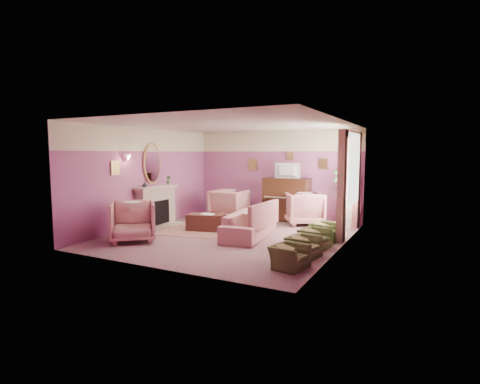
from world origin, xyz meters
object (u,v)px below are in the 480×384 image
at_px(floral_armchair_front, 133,219).
at_px(olive_chair_d, 325,229).
at_px(olive_chair_b, 304,243).
at_px(side_table, 347,215).
at_px(sofa, 249,220).
at_px(olive_chair_a, 290,253).
at_px(coffee_table, 206,222).
at_px(piano, 287,200).
at_px(television, 286,169).
at_px(floral_armchair_right, 304,207).
at_px(olive_chair_c, 315,235).
at_px(floral_armchair_left, 229,203).

distance_m(floral_armchair_front, olive_chair_d, 4.60).
bearing_deg(olive_chair_b, side_table, 87.68).
relative_size(sofa, olive_chair_a, 3.20).
height_order(coffee_table, olive_chair_b, olive_chair_b).
height_order(piano, olive_chair_d, piano).
relative_size(television, floral_armchair_right, 0.76).
relative_size(piano, olive_chair_c, 2.10).
distance_m(floral_armchair_left, olive_chair_c, 4.11).
height_order(floral_armchair_left, olive_chair_a, floral_armchair_left).
bearing_deg(floral_armchair_front, coffee_table, 64.17).
distance_m(piano, coffee_table, 2.84).
bearing_deg(floral_armchair_front, olive_chair_a, -4.05).
xyz_separation_m(piano, olive_chair_c, (1.75, -2.92, -0.36)).
bearing_deg(floral_armchair_front, floral_armchair_left, 80.19).
bearing_deg(side_table, olive_chair_d, -94.30).
distance_m(sofa, olive_chair_d, 1.84).
distance_m(floral_armchair_left, olive_chair_b, 4.61).
xyz_separation_m(television, floral_armchair_right, (0.69, -0.31, -1.07)).
xyz_separation_m(television, olive_chair_c, (1.75, -2.87, -1.31)).
xyz_separation_m(piano, olive_chair_a, (1.75, -4.56, -0.36)).
relative_size(piano, television, 1.75).
height_order(olive_chair_b, side_table, side_table).
bearing_deg(floral_armchair_front, piano, 61.63).
relative_size(coffee_table, olive_chair_b, 1.50).
height_order(olive_chair_b, olive_chair_c, same).
bearing_deg(floral_armchair_front, olive_chair_d, 28.21).
height_order(television, olive_chair_a, television).
bearing_deg(floral_armchair_left, piano, 21.44).
xyz_separation_m(piano, floral_armchair_right, (0.69, -0.36, -0.12)).
height_order(floral_armchair_right, olive_chair_c, floral_armchair_right).
bearing_deg(floral_armchair_left, floral_armchair_right, 7.13).
bearing_deg(sofa, floral_armchair_front, -144.43).
xyz_separation_m(coffee_table, side_table, (3.30, 2.25, 0.12)).
distance_m(sofa, olive_chair_c, 1.78).
height_order(piano, olive_chair_a, piano).
relative_size(piano, side_table, 2.00).
distance_m(television, olive_chair_c, 3.60).
xyz_separation_m(coffee_table, floral_armchair_front, (-0.89, -1.84, 0.30)).
distance_m(sofa, side_table, 3.10).
relative_size(sofa, floral_armchair_front, 2.02).
distance_m(sofa, olive_chair_b, 2.08).
height_order(floral_armchair_front, olive_chair_b, floral_armchair_front).
xyz_separation_m(television, floral_armchair_front, (-2.30, -4.22, -1.07)).
distance_m(olive_chair_a, olive_chair_d, 2.46).
relative_size(coffee_table, floral_armchair_front, 0.95).
bearing_deg(coffee_table, olive_chair_c, -8.76).
relative_size(floral_armchair_right, side_table, 1.51).
xyz_separation_m(sofa, olive_chair_d, (1.76, 0.53, -0.14)).
distance_m(floral_armchair_right, olive_chair_b, 3.54).
relative_size(sofa, side_table, 3.05).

